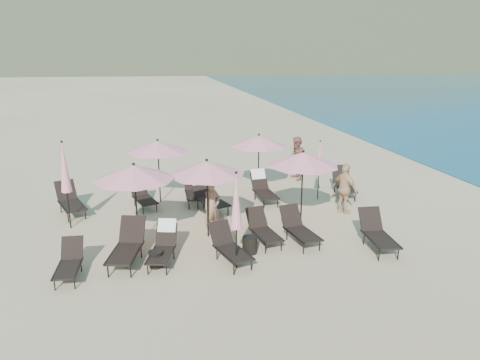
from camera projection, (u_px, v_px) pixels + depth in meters
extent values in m
plane|color=#D6BA8C|center=(273.00, 250.00, 13.33)|extent=(800.00, 800.00, 0.00)
cone|color=brown|center=(224.00, 7.00, 298.91)|extent=(690.00, 690.00, 55.00)
cone|color=brown|center=(382.00, 29.00, 358.99)|extent=(280.00, 280.00, 32.00)
cube|color=beige|center=(54.00, 20.00, 287.35)|extent=(18.00, 16.00, 38.00)
cube|color=black|center=(68.00, 270.00, 11.53)|extent=(0.64, 1.10, 0.04)
cube|color=black|center=(72.00, 248.00, 12.13)|extent=(0.58, 0.45, 0.55)
cylinder|color=black|center=(55.00, 285.00, 11.12)|extent=(0.03, 0.03, 0.30)
cylinder|color=black|center=(63.00, 267.00, 11.98)|extent=(0.03, 0.03, 0.30)
cylinder|color=black|center=(75.00, 283.00, 11.19)|extent=(0.03, 0.03, 0.30)
cylinder|color=black|center=(81.00, 266.00, 12.05)|extent=(0.03, 0.03, 0.30)
cube|color=black|center=(57.00, 269.00, 11.53)|extent=(0.14, 1.19, 0.04)
cube|color=black|center=(79.00, 268.00, 11.60)|extent=(0.14, 1.19, 0.04)
cube|color=black|center=(161.00, 255.00, 12.26)|extent=(0.87, 1.23, 0.05)
cube|color=black|center=(166.00, 235.00, 12.90)|extent=(0.67, 0.57, 0.57)
cylinder|color=black|center=(148.00, 269.00, 11.88)|extent=(0.03, 0.03, 0.31)
cylinder|color=black|center=(156.00, 253.00, 12.80)|extent=(0.03, 0.03, 0.31)
cylinder|color=black|center=(166.00, 270.00, 11.85)|extent=(0.03, 0.03, 0.31)
cylinder|color=black|center=(174.00, 253.00, 12.77)|extent=(0.03, 0.03, 0.31)
cube|color=black|center=(151.00, 254.00, 12.32)|extent=(0.40, 1.21, 0.04)
cube|color=black|center=(172.00, 255.00, 12.29)|extent=(0.40, 1.21, 0.04)
cube|color=white|center=(167.00, 225.00, 12.97)|extent=(0.55, 0.39, 0.35)
cube|color=black|center=(234.00, 253.00, 12.34)|extent=(0.89, 1.29, 0.05)
cube|color=black|center=(221.00, 233.00, 12.93)|extent=(0.70, 0.58, 0.60)
cylinder|color=black|center=(234.00, 269.00, 11.87)|extent=(0.04, 0.04, 0.33)
cylinder|color=black|center=(217.00, 254.00, 12.72)|extent=(0.04, 0.04, 0.33)
cylinder|color=black|center=(251.00, 265.00, 12.10)|extent=(0.04, 0.04, 0.33)
cylinder|color=black|center=(233.00, 250.00, 12.95)|extent=(0.04, 0.04, 0.33)
cube|color=black|center=(223.00, 254.00, 12.25)|extent=(0.37, 1.29, 0.04)
cube|color=black|center=(243.00, 250.00, 12.52)|extent=(0.37, 1.29, 0.04)
cube|color=black|center=(267.00, 235.00, 13.53)|extent=(0.74, 1.20, 0.05)
cube|color=black|center=(256.00, 217.00, 14.14)|extent=(0.64, 0.51, 0.58)
cylinder|color=black|center=(265.00, 248.00, 13.07)|extent=(0.03, 0.03, 0.32)
cylinder|color=black|center=(252.00, 235.00, 13.94)|extent=(0.03, 0.03, 0.32)
cylinder|color=black|center=(281.00, 246.00, 13.24)|extent=(0.03, 0.03, 0.32)
cylinder|color=black|center=(267.00, 233.00, 14.11)|extent=(0.03, 0.03, 0.32)
cube|color=black|center=(257.00, 236.00, 13.47)|extent=(0.21, 1.27, 0.04)
cube|color=black|center=(275.00, 233.00, 13.67)|extent=(0.21, 1.27, 0.04)
cube|color=black|center=(303.00, 234.00, 13.54)|extent=(0.78, 1.27, 0.05)
cube|color=black|center=(291.00, 216.00, 14.17)|extent=(0.68, 0.53, 0.62)
cylinder|color=black|center=(303.00, 248.00, 13.05)|extent=(0.04, 0.04, 0.34)
cylinder|color=black|center=(287.00, 235.00, 13.97)|extent=(0.04, 0.04, 0.34)
cylinder|color=black|center=(320.00, 246.00, 13.23)|extent=(0.04, 0.04, 0.34)
cylinder|color=black|center=(302.00, 232.00, 14.15)|extent=(0.04, 0.04, 0.34)
cube|color=black|center=(293.00, 235.00, 13.47)|extent=(0.22, 1.34, 0.04)
cube|color=black|center=(312.00, 232.00, 13.68)|extent=(0.22, 1.34, 0.04)
cube|color=black|center=(381.00, 240.00, 13.10)|extent=(0.78, 1.32, 0.05)
cube|color=black|center=(370.00, 219.00, 13.82)|extent=(0.70, 0.54, 0.65)
cylinder|color=black|center=(379.00, 255.00, 12.62)|extent=(0.04, 0.04, 0.36)
cylinder|color=black|center=(364.00, 239.00, 13.65)|extent=(0.04, 0.04, 0.36)
cylinder|color=black|center=(398.00, 254.00, 12.69)|extent=(0.04, 0.04, 0.36)
cylinder|color=black|center=(382.00, 238.00, 13.72)|extent=(0.04, 0.04, 0.36)
cube|color=black|center=(370.00, 240.00, 13.11)|extent=(0.20, 1.41, 0.04)
cube|color=black|center=(391.00, 238.00, 13.19)|extent=(0.20, 1.41, 0.04)
cube|color=black|center=(72.00, 206.00, 15.85)|extent=(1.04, 1.43, 0.05)
cube|color=black|center=(66.00, 190.00, 16.46)|extent=(0.78, 0.67, 0.66)
cylinder|color=black|center=(68.00, 217.00, 15.33)|extent=(0.04, 0.04, 0.36)
cylinder|color=black|center=(61.00, 208.00, 16.22)|extent=(0.04, 0.04, 0.36)
cylinder|color=black|center=(85.00, 214.00, 15.61)|extent=(0.04, 0.04, 0.36)
cylinder|color=black|center=(77.00, 205.00, 16.51)|extent=(0.04, 0.04, 0.36)
cube|color=black|center=(62.00, 207.00, 15.73)|extent=(0.50, 1.38, 0.04)
cube|color=black|center=(82.00, 203.00, 16.05)|extent=(0.50, 1.38, 0.04)
cube|color=black|center=(145.00, 200.00, 16.53)|extent=(0.87, 1.25, 0.05)
cube|color=black|center=(138.00, 187.00, 17.09)|extent=(0.68, 0.57, 0.58)
cylinder|color=black|center=(143.00, 210.00, 16.07)|extent=(0.03, 0.03, 0.32)
cylinder|color=black|center=(135.00, 202.00, 16.89)|extent=(0.03, 0.03, 0.32)
cylinder|color=black|center=(157.00, 208.00, 16.30)|extent=(0.03, 0.03, 0.32)
cylinder|color=black|center=(148.00, 200.00, 17.11)|extent=(0.03, 0.03, 0.32)
cube|color=black|center=(137.00, 201.00, 16.44)|extent=(0.38, 1.23, 0.04)
cube|color=black|center=(153.00, 198.00, 16.70)|extent=(0.38, 1.23, 0.04)
cube|color=black|center=(195.00, 195.00, 17.00)|extent=(0.68, 1.24, 0.05)
cube|color=black|center=(193.00, 181.00, 17.68)|extent=(0.65, 0.49, 0.62)
cylinder|color=black|center=(189.00, 205.00, 16.52)|extent=(0.04, 0.04, 0.34)
cylinder|color=black|center=(187.00, 196.00, 17.50)|extent=(0.04, 0.04, 0.34)
cylinder|color=black|center=(204.00, 204.00, 16.62)|extent=(0.04, 0.04, 0.34)
cylinder|color=black|center=(201.00, 195.00, 17.60)|extent=(0.04, 0.04, 0.34)
cube|color=black|center=(186.00, 195.00, 16.99)|extent=(0.10, 1.36, 0.04)
cube|color=black|center=(203.00, 194.00, 17.10)|extent=(0.10, 1.36, 0.04)
cube|color=black|center=(213.00, 202.00, 16.18)|extent=(1.07, 1.47, 0.06)
cube|color=black|center=(201.00, 187.00, 16.81)|extent=(0.81, 0.69, 0.68)
cylinder|color=black|center=(213.00, 214.00, 15.64)|extent=(0.04, 0.04, 0.38)
cylinder|color=black|center=(198.00, 204.00, 16.57)|extent=(0.04, 0.04, 0.38)
cylinder|color=black|center=(228.00, 211.00, 15.93)|extent=(0.04, 0.04, 0.38)
cylinder|color=black|center=(212.00, 201.00, 16.86)|extent=(0.04, 0.04, 0.38)
cube|color=black|center=(203.00, 203.00, 16.05)|extent=(0.51, 1.43, 0.04)
cube|color=black|center=(220.00, 200.00, 16.39)|extent=(0.51, 1.43, 0.04)
cube|color=white|center=(199.00, 179.00, 16.87)|extent=(0.66, 0.48, 0.41)
cube|color=black|center=(266.00, 195.00, 17.07)|extent=(0.67, 1.23, 0.05)
cube|color=black|center=(259.00, 181.00, 17.74)|extent=(0.64, 0.48, 0.62)
cylinder|color=black|center=(264.00, 204.00, 16.60)|extent=(0.04, 0.04, 0.34)
cylinder|color=black|center=(255.00, 196.00, 17.55)|extent=(0.04, 0.04, 0.34)
cylinder|color=black|center=(277.00, 203.00, 16.73)|extent=(0.04, 0.04, 0.34)
cylinder|color=black|center=(268.00, 194.00, 17.68)|extent=(0.04, 0.04, 0.34)
cube|color=black|center=(258.00, 195.00, 17.04)|extent=(0.10, 1.35, 0.04)
cube|color=black|center=(273.00, 193.00, 17.20)|extent=(0.10, 1.35, 0.04)
cube|color=white|center=(258.00, 174.00, 17.80)|extent=(0.55, 0.31, 0.37)
cube|color=black|center=(345.00, 188.00, 17.82)|extent=(0.93, 1.39, 0.05)
cube|color=black|center=(341.00, 174.00, 18.55)|extent=(0.75, 0.62, 0.66)
cylinder|color=black|center=(340.00, 197.00, 17.36)|extent=(0.04, 0.04, 0.36)
cylinder|color=black|center=(335.00, 188.00, 18.41)|extent=(0.04, 0.04, 0.36)
cylinder|color=black|center=(355.00, 197.00, 17.37)|extent=(0.04, 0.04, 0.36)
cylinder|color=black|center=(349.00, 188.00, 18.41)|extent=(0.04, 0.04, 0.36)
cube|color=black|center=(336.00, 187.00, 17.87)|extent=(0.36, 1.40, 0.04)
cube|color=black|center=(353.00, 187.00, 17.87)|extent=(0.36, 1.40, 0.04)
cube|color=black|center=(125.00, 254.00, 12.20)|extent=(1.01, 1.46, 0.06)
cube|color=black|center=(132.00, 229.00, 12.96)|extent=(0.79, 0.66, 0.68)
cylinder|color=black|center=(108.00, 271.00, 11.74)|extent=(0.04, 0.04, 0.38)
cylinder|color=black|center=(120.00, 251.00, 12.83)|extent=(0.04, 0.04, 0.38)
cylinder|color=black|center=(131.00, 271.00, 11.72)|extent=(0.04, 0.04, 0.38)
cylinder|color=black|center=(141.00, 251.00, 12.81)|extent=(0.04, 0.04, 0.38)
cube|color=black|center=(113.00, 252.00, 12.26)|extent=(0.43, 1.45, 0.04)
cube|color=black|center=(138.00, 253.00, 12.24)|extent=(0.43, 1.45, 0.04)
cylinder|color=black|center=(136.00, 208.00, 13.36)|extent=(0.05, 0.05, 2.31)
cone|color=pink|center=(134.00, 172.00, 13.07)|extent=(2.31, 2.31, 0.42)
sphere|color=black|center=(133.00, 164.00, 13.00)|extent=(0.09, 0.09, 0.09)
cylinder|color=black|center=(207.00, 201.00, 13.96)|extent=(0.05, 0.05, 2.28)
cone|color=pink|center=(207.00, 168.00, 13.67)|extent=(2.28, 2.28, 0.41)
sphere|color=black|center=(207.00, 160.00, 13.60)|extent=(0.09, 0.09, 0.09)
cylinder|color=black|center=(302.00, 191.00, 14.92)|extent=(0.05, 0.05, 2.31)
cone|color=pink|center=(303.00, 159.00, 14.62)|extent=(2.31, 2.31, 0.42)
sphere|color=black|center=(303.00, 151.00, 14.55)|extent=(0.09, 0.09, 0.09)
cylinder|color=black|center=(159.00, 173.00, 17.07)|extent=(0.05, 0.05, 2.22)
cone|color=pink|center=(158.00, 146.00, 16.79)|extent=(2.22, 2.22, 0.40)
sphere|color=black|center=(157.00, 140.00, 16.72)|extent=(0.08, 0.08, 0.08)
cylinder|color=black|center=(259.00, 166.00, 18.00)|extent=(0.05, 0.05, 2.23)
cone|color=pink|center=(259.00, 141.00, 17.72)|extent=(2.23, 2.23, 0.40)
sphere|color=black|center=(259.00, 135.00, 17.65)|extent=(0.08, 0.08, 0.08)
cylinder|color=black|center=(236.00, 248.00, 12.13)|extent=(0.04, 0.04, 1.13)
cone|color=pink|center=(236.00, 201.00, 11.77)|extent=(0.31, 0.31, 1.44)
sphere|color=black|center=(236.00, 173.00, 11.56)|extent=(0.07, 0.07, 0.07)
cylinder|color=black|center=(318.00, 187.00, 17.55)|extent=(0.04, 0.04, 0.97)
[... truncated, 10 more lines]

